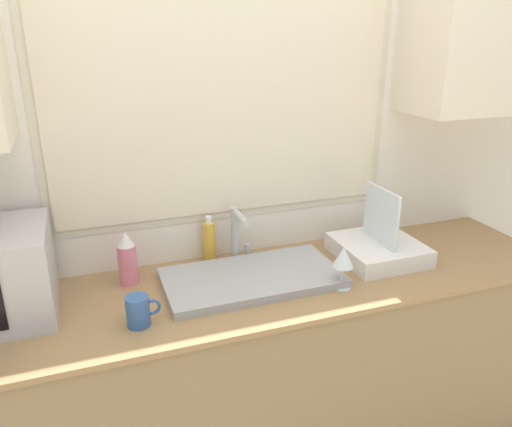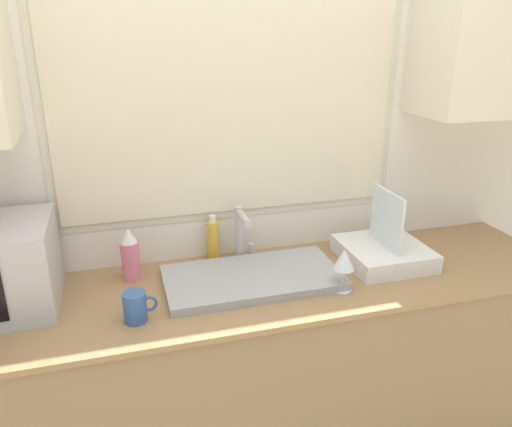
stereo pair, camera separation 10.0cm
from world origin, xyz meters
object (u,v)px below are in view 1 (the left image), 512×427
at_px(dish_rack, 378,247).
at_px(mug_near_sink, 139,311).
at_px(spray_bottle, 127,259).
at_px(wine_glass, 343,258).
at_px(faucet, 238,231).
at_px(soap_bottle, 209,241).

distance_m(dish_rack, mug_near_sink, 0.98).
relative_size(spray_bottle, wine_glass, 1.27).
bearing_deg(dish_rack, mug_near_sink, -170.31).
xyz_separation_m(faucet, mug_near_sink, (-0.43, -0.32, -0.08)).
bearing_deg(faucet, wine_glass, -49.29).
distance_m(faucet, dish_rack, 0.56).
height_order(faucet, wine_glass, faucet).
height_order(dish_rack, wine_glass, dish_rack).
xyz_separation_m(faucet, dish_rack, (0.53, -0.16, -0.08)).
distance_m(mug_near_sink, wine_glass, 0.71).
bearing_deg(dish_rack, faucet, 163.34).
relative_size(spray_bottle, mug_near_sink, 1.83).
bearing_deg(soap_bottle, wine_glass, -44.06).
xyz_separation_m(faucet, spray_bottle, (-0.43, -0.03, -0.03)).
relative_size(dish_rack, soap_bottle, 1.72).
bearing_deg(mug_near_sink, wine_glass, -0.09).
bearing_deg(faucet, soap_bottle, 156.12).
xyz_separation_m(spray_bottle, soap_bottle, (0.32, 0.08, -0.01)).
bearing_deg(spray_bottle, wine_glass, -22.49).
bearing_deg(mug_near_sink, faucet, 37.24).
relative_size(faucet, wine_glass, 1.41).
height_order(soap_bottle, wine_glass, soap_bottle).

